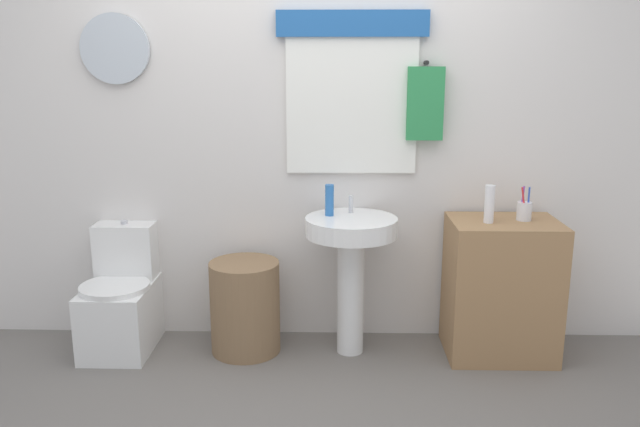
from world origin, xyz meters
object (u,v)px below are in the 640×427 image
Objects in this scene: laundry_hamper at (245,307)px; soap_bottle at (329,200)px; wooden_cabinet at (501,288)px; pedestal_sink at (351,253)px; toilet at (122,302)px; toothbrush_cup at (524,211)px; lotion_bottle at (489,204)px.

laundry_hamper is 0.77m from soap_bottle.
laundry_hamper is 0.68× the size of wooden_cabinet.
laundry_hamper is at bearing 180.00° from pedestal_sink.
toilet is 1.34m from pedestal_sink.
toothbrush_cup is (1.06, -0.03, -0.05)m from soap_bottle.
wooden_cabinet is at bearing -169.02° from toothbrush_cup.
pedestal_sink is at bearing -1.45° from toilet.
soap_bottle is at bearing 178.37° from toothbrush_cup.
wooden_cabinet is at bearing 21.33° from lotion_bottle.
lotion_bottle is (-0.10, -0.04, 0.49)m from wooden_cabinet.
toilet is 0.71m from laundry_hamper.
toilet is 2.14m from wooden_cabinet.
soap_bottle is 1.06m from toothbrush_cup.
toothbrush_cup reaches higher than pedestal_sink.
toothbrush_cup is at bearing 16.30° from lotion_bottle.
toilet is at bearing -179.18° from soap_bottle.
lotion_bottle is (0.73, -0.04, 0.29)m from pedestal_sink.
wooden_cabinet reaches higher than laundry_hamper.
toilet is 1.37× the size of laundry_hamper.
soap_bottle is (1.19, 0.02, 0.60)m from toilet.
soap_bottle is at bearing 0.82° from toilet.
toilet is 1.33m from soap_bottle.
lotion_bottle is at bearing -158.67° from wooden_cabinet.
lotion_bottle is at bearing -2.06° from toilet.
wooden_cabinet is 3.79× the size of lotion_bottle.
toothbrush_cup reaches higher than wooden_cabinet.
wooden_cabinet is at bearing 0.00° from laundry_hamper.
wooden_cabinet is (1.43, 0.00, 0.12)m from laundry_hamper.
pedestal_sink is (1.31, -0.03, 0.31)m from toilet.
soap_bottle is at bearing 173.97° from lotion_bottle.
soap_bottle is 0.94× the size of toothbrush_cup.
laundry_hamper is at bearing -173.97° from soap_bottle.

